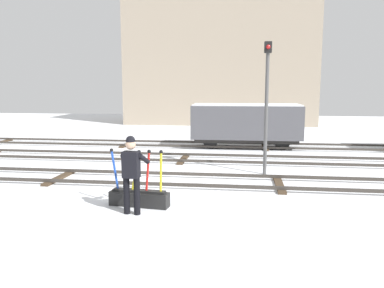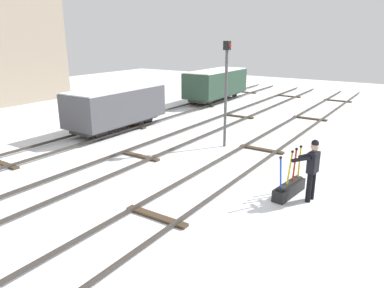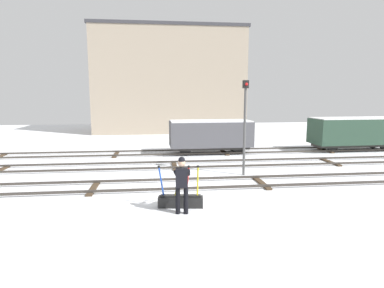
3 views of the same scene
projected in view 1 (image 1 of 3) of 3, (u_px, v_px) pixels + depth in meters
name	position (u px, v px, depth m)	size (l,w,h in m)	color
ground_plane	(165.00, 182.00, 12.10)	(60.00, 60.00, 0.00)	white
track_main_line	(165.00, 179.00, 12.08)	(44.00, 1.94, 0.18)	#38332D
track_siding_near	(183.00, 158.00, 15.74)	(44.00, 1.94, 0.18)	#38332D
track_siding_far	(194.00, 145.00, 19.41)	(44.00, 1.94, 0.18)	#38332D
switch_lever_frame	(139.00, 196.00, 9.67)	(1.55, 0.54, 1.45)	black
rail_worker	(132.00, 170.00, 8.96)	(0.60, 0.73, 1.86)	black
signal_post	(267.00, 96.00, 12.86)	(0.24, 0.32, 4.45)	#4C4C4C
apartment_building	(221.00, 59.00, 32.31)	(15.37, 7.01, 10.56)	gray
freight_car_far_end	(246.00, 122.00, 18.92)	(5.30, 2.23, 2.16)	#2D2B28
perched_bird_roof_left	(238.00, 1.00, 34.31)	(0.27, 0.14, 0.13)	#514C47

